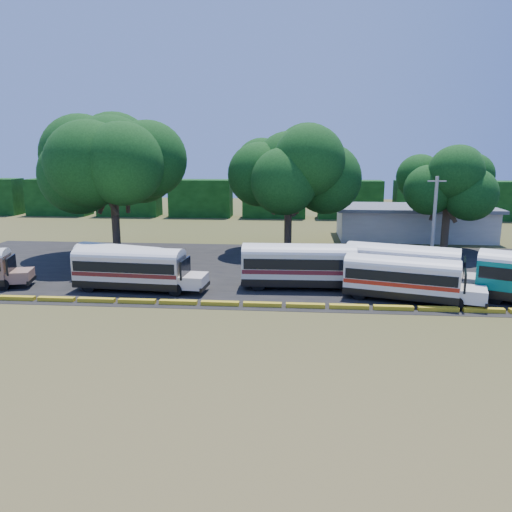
# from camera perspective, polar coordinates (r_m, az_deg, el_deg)

# --- Properties ---
(ground) EXTENTS (160.00, 160.00, 0.00)m
(ground) POSITION_cam_1_polar(r_m,az_deg,el_deg) (34.30, -1.90, -6.24)
(ground) COLOR #324316
(ground) RESTS_ON ground
(asphalt_strip) EXTENTS (64.00, 24.00, 0.02)m
(asphalt_strip) POSITION_cam_1_polar(r_m,az_deg,el_deg) (45.71, 1.12, -1.55)
(asphalt_strip) COLOR black
(asphalt_strip) RESTS_ON ground
(curb) EXTENTS (53.70, 0.45, 0.30)m
(curb) POSITION_cam_1_polar(r_m,az_deg,el_deg) (35.20, -1.71, -5.50)
(curb) COLOR #BF8F16
(curb) RESTS_ON ground
(terminal_building) EXTENTS (19.00, 9.00, 4.00)m
(terminal_building) POSITION_cam_1_polar(r_m,az_deg,el_deg) (64.50, 17.51, 3.73)
(terminal_building) COLOR beige
(terminal_building) RESTS_ON ground
(treeline_backdrop) EXTENTS (130.00, 4.00, 6.00)m
(treeline_backdrop) POSITION_cam_1_polar(r_m,az_deg,el_deg) (80.80, 2.12, 6.55)
(treeline_backdrop) COLOR black
(treeline_backdrop) RESTS_ON ground
(bus_red) EXTENTS (9.65, 4.83, 3.09)m
(bus_red) POSITION_cam_1_polar(r_m,az_deg,el_deg) (42.76, -15.05, -0.50)
(bus_red) COLOR black
(bus_red) RESTS_ON ground
(bus_cream_west) EXTENTS (10.46, 3.29, 3.39)m
(bus_cream_west) POSITION_cam_1_polar(r_m,az_deg,el_deg) (39.75, -13.95, -1.17)
(bus_cream_west) COLOR black
(bus_cream_west) RESTS_ON ground
(bus_cream_east) EXTENTS (10.87, 2.94, 3.55)m
(bus_cream_east) POSITION_cam_1_polar(r_m,az_deg,el_deg) (39.39, 5.21, -0.83)
(bus_cream_east) COLOR black
(bus_cream_east) RESTS_ON ground
(bus_white_red) EXTENTS (10.09, 5.02, 3.22)m
(bus_white_red) POSITION_cam_1_polar(r_m,az_deg,el_deg) (37.57, 16.58, -2.22)
(bus_white_red) COLOR black
(bus_white_red) RESTS_ON ground
(bus_white_blue) EXTENTS (10.83, 5.63, 3.46)m
(bus_white_blue) POSITION_cam_1_polar(r_m,az_deg,el_deg) (40.89, 16.61, -0.89)
(bus_white_blue) COLOR black
(bus_white_blue) RESTS_ON ground
(tree_west) EXTENTS (11.64, 11.64, 14.13)m
(tree_west) POSITION_cam_1_polar(r_m,az_deg,el_deg) (52.17, -16.14, 10.57)
(tree_west) COLOR #392D1C
(tree_west) RESTS_ON ground
(tree_center) EXTENTS (10.02, 10.02, 12.68)m
(tree_center) POSITION_cam_1_polar(r_m,az_deg,el_deg) (53.03, 3.77, 10.10)
(tree_center) COLOR #392D1C
(tree_center) RESTS_ON ground
(tree_east) EXTENTS (7.69, 7.69, 10.48)m
(tree_east) POSITION_cam_1_polar(r_m,az_deg,el_deg) (56.60, 21.20, 8.05)
(tree_east) COLOR #392D1C
(tree_east) RESTS_ON ground
(utility_pole) EXTENTS (1.60, 0.30, 8.47)m
(utility_pole) POSITION_cam_1_polar(r_m,az_deg,el_deg) (47.67, 19.66, 3.62)
(utility_pole) COLOR gray
(utility_pole) RESTS_ON ground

